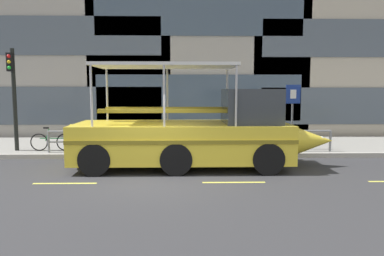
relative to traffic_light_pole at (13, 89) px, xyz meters
The scene contains 10 objects.
ground_plane 7.49m from the traffic_light_pole, 34.17° to the right, with size 120.00×120.00×0.00m, color #333335.
sidewalk 6.55m from the traffic_light_pole, 16.03° to the left, with size 32.00×4.80×0.18m, color gray.
curb_edge 6.39m from the traffic_light_pole, ahead, with size 32.00×0.18×0.18m, color #B2ADA3.
lane_centreline 7.84m from the traffic_light_pole, 38.28° to the right, with size 25.80×0.12×0.01m.
curb_guardrail 7.31m from the traffic_light_pole, ahead, with size 11.21×0.09×0.86m.
traffic_light_pole is the anchor object (origin of this frame).
parking_sign 11.23m from the traffic_light_pole, ahead, with size 0.60×0.12×2.65m.
leaned_bicycle 2.56m from the traffic_light_pole, ahead, with size 1.74×0.46×0.96m.
duck_tour_boat 7.79m from the traffic_light_pole, 18.90° to the right, with size 8.91×2.69×3.48m.
pedestrian_near_bow 10.23m from the traffic_light_pole, ahead, with size 0.28×0.41×1.55m.
Camera 1 is at (0.96, -10.87, 2.66)m, focal length 34.33 mm.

